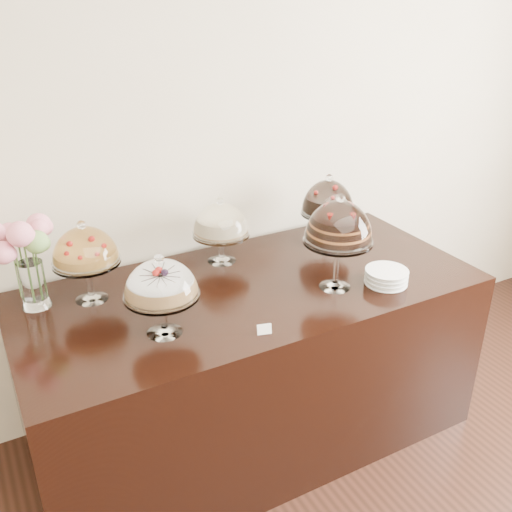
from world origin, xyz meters
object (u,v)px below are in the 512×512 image
cake_stand_dark_choco (328,200)px  cake_stand_choco_layer (339,225)px  plate_stack (386,277)px  cake_stand_sugar_sponge (161,283)px  display_counter (251,363)px  cake_stand_fruit_tart (85,249)px  cake_stand_cheesecake (221,222)px  flower_vase (24,250)px

cake_stand_dark_choco → cake_stand_choco_layer: bearing=-119.7°
cake_stand_dark_choco → plate_stack: bearing=-92.0°
cake_stand_sugar_sponge → cake_stand_dark_choco: 1.18m
display_counter → cake_stand_fruit_tart: 1.02m
display_counter → cake_stand_sugar_sponge: size_ratio=6.12×
cake_stand_dark_choco → cake_stand_sugar_sponge: bearing=-158.9°
display_counter → cake_stand_choco_layer: bearing=-29.3°
display_counter → cake_stand_dark_choco: (0.60, 0.24, 0.70)m
display_counter → cake_stand_fruit_tart: (-0.70, 0.24, 0.70)m
display_counter → plate_stack: bearing=-26.5°
cake_stand_cheesecake → plate_stack: 0.86m
cake_stand_dark_choco → flower_vase: size_ratio=0.93×
cake_stand_fruit_tart → flower_vase: size_ratio=0.90×
cake_stand_sugar_sponge → cake_stand_fruit_tart: cake_stand_fruit_tart is taller
display_counter → cake_stand_dark_choco: cake_stand_dark_choco is taller
cake_stand_sugar_sponge → cake_stand_cheesecake: 0.70m
plate_stack → cake_stand_sugar_sponge: bearing=174.3°
cake_stand_choco_layer → cake_stand_dark_choco: bearing=60.3°
cake_stand_sugar_sponge → flower_vase: (-0.44, 0.49, 0.04)m
cake_stand_sugar_sponge → cake_stand_cheesecake: (0.50, 0.50, -0.02)m
cake_stand_sugar_sponge → cake_stand_dark_choco: cake_stand_dark_choco is taller
cake_stand_sugar_sponge → plate_stack: cake_stand_sugar_sponge is taller
cake_stand_sugar_sponge → plate_stack: 1.10m
display_counter → cake_stand_cheesecake: bearing=90.9°
cake_stand_choco_layer → cake_stand_cheesecake: size_ratio=1.34×
cake_stand_cheesecake → cake_stand_sugar_sponge: bearing=-134.9°
cake_stand_fruit_tart → flower_vase: bearing=164.6°
cake_stand_sugar_sponge → plate_stack: (1.08, -0.11, -0.19)m
cake_stand_sugar_sponge → cake_stand_dark_choco: bearing=21.1°
plate_stack → cake_stand_dark_choco: bearing=88.0°
cake_stand_sugar_sponge → cake_stand_dark_choco: size_ratio=0.90×
flower_vase → cake_stand_choco_layer: bearing=-21.3°
plate_stack → cake_stand_cheesecake: bearing=134.0°
cake_stand_fruit_tart → plate_stack: bearing=-22.4°
cake_stand_fruit_tart → plate_stack: cake_stand_fruit_tart is taller
cake_stand_cheesecake → flower_vase: (-0.93, -0.01, 0.06)m
cake_stand_cheesecake → cake_stand_fruit_tart: 0.70m
cake_stand_cheesecake → plate_stack: (0.58, -0.61, -0.18)m
cake_stand_cheesecake → cake_stand_choco_layer: bearing=-55.4°
cake_stand_dark_choco → flower_vase: bearing=177.7°
display_counter → cake_stand_fruit_tart: cake_stand_fruit_tart is taller
cake_stand_sugar_sponge → flower_vase: flower_vase is taller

